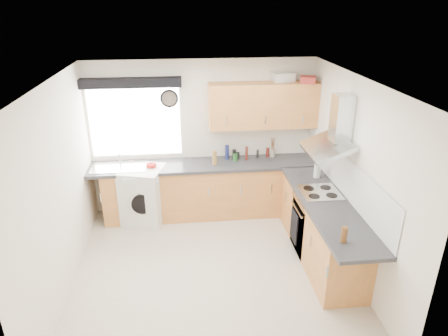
{
  "coord_description": "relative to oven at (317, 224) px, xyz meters",
  "views": [
    {
      "loc": [
        -0.33,
        -4.36,
        3.36
      ],
      "look_at": [
        0.25,
        0.85,
        1.1
      ],
      "focal_mm": 32.0,
      "sensor_mm": 36.0,
      "label": 1
    }
  ],
  "objects": [
    {
      "name": "jar_4",
      "position": [
        -0.94,
        1.38,
        0.53
      ],
      "size": [
        0.07,
        0.07,
        0.1
      ],
      "primitive_type": "cylinder",
      "color": "black",
      "rests_on": "worktop_back"
    },
    {
      "name": "wall_back",
      "position": [
        -1.5,
        1.5,
        0.82
      ],
      "size": [
        3.6,
        0.02,
        2.5
      ],
      "primitive_type": "cube",
      "color": "silver",
      "rests_on": "ground_plane"
    },
    {
      "name": "extractor_hood",
      "position": [
        0.1,
        -0.0,
        1.34
      ],
      "size": [
        0.52,
        0.78,
        0.66
      ],
      "primitive_type": null,
      "color": "silver",
      "rests_on": "wall_right"
    },
    {
      "name": "splashback",
      "position": [
        0.29,
        0.0,
        0.75
      ],
      "size": [
        0.01,
        3.0,
        0.54
      ],
      "primitive_type": "cube",
      "color": "white",
      "rests_on": "wall_right"
    },
    {
      "name": "storage_box",
      "position": [
        0.1,
        1.22,
        1.78
      ],
      "size": [
        0.27,
        0.25,
        0.1
      ],
      "primitive_type": "cube",
      "rotation": [
        0.0,
        0.0,
        -0.31
      ],
      "color": "#A42C25",
      "rests_on": "upper_cabinets"
    },
    {
      "name": "upper_cabinets",
      "position": [
        -0.55,
        1.32,
        1.38
      ],
      "size": [
        1.7,
        0.35,
        0.7
      ],
      "primitive_type": "cube",
      "color": "#AF6E34",
      "rests_on": "wall_back"
    },
    {
      "name": "wall_left",
      "position": [
        -3.3,
        -0.3,
        0.82
      ],
      "size": [
        0.02,
        3.6,
        2.5
      ],
      "primitive_type": "cube",
      "color": "silver",
      "rests_on": "ground_plane"
    },
    {
      "name": "washing_machine",
      "position": [
        -2.47,
        1.1,
        0.03
      ],
      "size": [
        0.76,
        0.75,
        0.91
      ],
      "primitive_type": "cube",
      "rotation": [
        0.0,
        0.0,
        -0.28
      ],
      "color": "silver",
      "rests_on": "ground_plane"
    },
    {
      "name": "worktop_back",
      "position": [
        -1.5,
        1.2,
        0.46
      ],
      "size": [
        3.6,
        0.62,
        0.05
      ],
      "primitive_type": "cube",
      "color": "#28282A",
      "rests_on": "base_cab_back"
    },
    {
      "name": "base_cab_corner",
      "position": [
        0.0,
        1.2,
        0.01
      ],
      "size": [
        0.6,
        0.6,
        0.86
      ],
      "primitive_type": "cube",
      "color": "#AF6E34",
      "rests_on": "ground_plane"
    },
    {
      "name": "worktop_right",
      "position": [
        0.0,
        -0.3,
        0.46
      ],
      "size": [
        0.62,
        2.42,
        0.05
      ],
      "primitive_type": "cube",
      "color": "#28282A",
      "rests_on": "base_cab_right"
    },
    {
      "name": "jar_6",
      "position": [
        -0.43,
        1.4,
        0.56
      ],
      "size": [
        0.05,
        0.05,
        0.15
      ],
      "primitive_type": "cylinder",
      "color": "maroon",
      "rests_on": "worktop_back"
    },
    {
      "name": "casserole",
      "position": [
        -0.24,
        1.42,
        1.79
      ],
      "size": [
        0.37,
        0.3,
        0.13
      ],
      "primitive_type": "cube",
      "rotation": [
        0.0,
        0.0,
        0.22
      ],
      "color": "silver",
      "rests_on": "upper_cabinets"
    },
    {
      "name": "oven",
      "position": [
        0.0,
        0.0,
        0.0
      ],
      "size": [
        0.56,
        0.58,
        0.85
      ],
      "primitive_type": "cube",
      "color": "black",
      "rests_on": "ground_plane"
    },
    {
      "name": "ground_plane",
      "position": [
        -1.5,
        -0.3,
        -0.42
      ],
      "size": [
        3.6,
        3.6,
        0.0
      ],
      "primitive_type": "plane",
      "color": "beige"
    },
    {
      "name": "wall_right",
      "position": [
        0.3,
        -0.3,
        0.82
      ],
      "size": [
        0.02,
        3.6,
        2.5
      ],
      "primitive_type": "cube",
      "color": "silver",
      "rests_on": "ground_plane"
    },
    {
      "name": "base_cab_back",
      "position": [
        -1.6,
        1.21,
        0.01
      ],
      "size": [
        3.0,
        0.58,
        0.86
      ],
      "primitive_type": "cube",
      "color": "#AF6E34",
      "rests_on": "ground_plane"
    },
    {
      "name": "tomato_cluster",
      "position": [
        -2.32,
        1.15,
        0.52
      ],
      "size": [
        0.18,
        0.18,
        0.06
      ],
      "primitive_type": null,
      "rotation": [
        0.0,
        0.0,
        0.34
      ],
      "color": "red",
      "rests_on": "worktop_back"
    },
    {
      "name": "jar_7",
      "position": [
        -1.11,
        1.36,
        0.6
      ],
      "size": [
        0.07,
        0.07,
        0.24
      ],
      "primitive_type": "cylinder",
      "color": "#161F4D",
      "rests_on": "worktop_back"
    },
    {
      "name": "jar_2",
      "position": [
        -0.99,
        1.27,
        0.54
      ],
      "size": [
        0.07,
        0.07,
        0.12
      ],
      "primitive_type": "cylinder",
      "color": "#1F5920",
      "rests_on": "worktop_back"
    },
    {
      "name": "utensil_pot",
      "position": [
        -0.35,
        1.38,
        0.55
      ],
      "size": [
        0.11,
        0.11,
        0.13
      ],
      "primitive_type": "cylinder",
      "rotation": [
        0.0,
        0.0,
        -0.24
      ],
      "color": "gray",
      "rests_on": "worktop_back"
    },
    {
      "name": "wall_clock",
      "position": [
        -2.0,
        1.48,
        1.48
      ],
      "size": [
        0.28,
        0.04,
        0.28
      ],
      "primitive_type": "cylinder",
      "rotation": [
        1.57,
        0.0,
        0.0
      ],
      "color": "black",
      "rests_on": "wall_back"
    },
    {
      "name": "ceiling",
      "position": [
        -1.5,
        -0.3,
        2.08
      ],
      "size": [
        3.6,
        3.6,
        0.02
      ],
      "primitive_type": "cube",
      "color": "white",
      "rests_on": "wall_back"
    },
    {
      "name": "sink",
      "position": [
        -2.83,
        1.2,
        0.52
      ],
      "size": [
        0.84,
        0.46,
        0.1
      ],
      "primitive_type": null,
      "color": "silver",
      "rests_on": "worktop_back"
    },
    {
      "name": "kitchen_roll",
      "position": [
        0.12,
        0.5,
        0.59
      ],
      "size": [
        0.11,
        0.11,
        0.21
      ],
      "primitive_type": "cylinder",
      "rotation": [
        0.0,
        0.0,
        -0.11
      ],
      "color": "silver",
      "rests_on": "worktop_right"
    },
    {
      "name": "wall_front",
      "position": [
        -1.5,
        -2.1,
        0.82
      ],
      "size": [
        3.6,
        0.02,
        2.5
      ],
      "primitive_type": "cube",
      "color": "silver",
      "rests_on": "ground_plane"
    },
    {
      "name": "jar_5",
      "position": [
        -1.33,
        1.15,
        0.6
      ],
      "size": [
        0.07,
        0.07,
        0.23
      ],
      "primitive_type": "cylinder",
      "color": "olive",
      "rests_on": "worktop_back"
    },
    {
      "name": "window_blind",
      "position": [
        -2.55,
        1.4,
        1.76
      ],
      "size": [
        1.5,
        0.18,
        0.14
      ],
      "primitive_type": "cube",
      "color": "black",
      "rests_on": "wall_back"
    },
    {
      "name": "window",
      "position": [
        -2.55,
        1.49,
        1.12
      ],
      "size": [
        1.4,
        0.02,
        1.1
      ],
      "primitive_type": "cube",
      "color": "silver",
      "rests_on": "wall_back"
    },
    {
      "name": "jar_3",
      "position": [
        -0.8,
        1.28,
        0.6
      ],
      "size": [
        0.04,
        0.04,
        0.23
      ],
      "primitive_type": "cylinder",
      "color": "#561B12",
      "rests_on": "worktop_back"
    },
    {
      "name": "bottle_0",
      "position": [
        -0.14,
        -1.17,
        0.58
      ],
      "size": [
        0.07,
        0.07,
        0.19
      ],
      "primitive_type": "cylinder",
      "color": "brown",
      "rests_on": "worktop_right"
    },
    {
      "name": "hob_plate",
      "position": [
        0.0,
        0.0,
        0.49
      ],
      "size": [
        0.52,
        0.52,
        0.01
      ],
      "primitive_type": "cube",
      "color": "silver",
      "rests_on": "worktop_right"
    },
    {
      "name": "base_cab_right",
      "position": [
        0.01,
        -0.15,
        0.01
      ],
      "size": [
        0.58,
        2.1,
        0.86
      ],
      "primitive_type": "cube",
      "color": "#AF6E34",
      "rests_on": "ground_plane"
    },
    {
      "name": "jar_0",
      "position": [
        -1.0,
        1.32,
        0.57
      ],
      "size": [
        0.07,
        0.07,
        0.17
      ],
      "primitive_type": "cylinder",
      "color": "black",
      "rests_on": "worktop_back"
    },
    {
      "name": "jar_1",
      "position": [
        -0.6,
        1.39,
        0.55
      ],
      "size": [
        0.04,
        0.04,
        0.13
      ],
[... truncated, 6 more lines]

